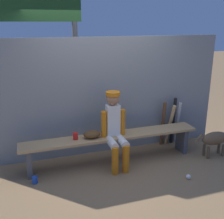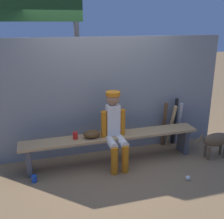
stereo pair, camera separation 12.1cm
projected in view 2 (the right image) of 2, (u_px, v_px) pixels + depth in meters
name	position (u px, v px, depth m)	size (l,w,h in m)	color
ground_plane	(112.00, 162.00, 4.73)	(30.00, 30.00, 0.00)	olive
chainlink_fence	(104.00, 97.00, 4.84)	(4.43, 0.03, 2.07)	gray
dugout_bench	(112.00, 141.00, 4.61)	(3.01, 0.36, 0.50)	tan
player_seated	(115.00, 127.00, 4.42)	(0.41, 0.55, 1.25)	silver
baseball_glove	(92.00, 134.00, 4.47)	(0.28, 0.20, 0.12)	#593819
bat_wood_dark	(164.00, 124.00, 5.21)	(0.06, 0.06, 0.88)	brown
bat_wood_tan	(171.00, 126.00, 5.22)	(0.06, 0.06, 0.84)	tan
bat_aluminum_black	(175.00, 121.00, 5.29)	(0.06, 0.06, 0.94)	black
bat_aluminum_silver	(179.00, 123.00, 5.31)	(0.06, 0.06, 0.86)	#B7B7BC
baseball	(188.00, 178.00, 4.17)	(0.07, 0.07, 0.07)	white
cup_on_ground	(34.00, 179.00, 4.12)	(0.08, 0.08, 0.11)	#1E47AD
cup_on_bench	(75.00, 136.00, 4.42)	(0.08, 0.08, 0.11)	red
scoreboard	(41.00, 21.00, 4.79)	(1.88, 0.27, 3.38)	#3F3F42
dog	(219.00, 139.00, 4.81)	(0.84, 0.20, 0.49)	brown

